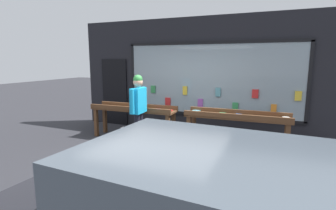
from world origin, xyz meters
TOP-DOWN VIEW (x-y plane):
  - ground_plane at (0.00, 0.00)m, footprint 40.00×40.00m
  - shopfront_facade at (-0.01, 2.39)m, footprint 7.34×0.29m
  - display_table_left at (-1.34, 1.15)m, footprint 2.33×0.65m
  - display_table_right at (1.34, 1.15)m, footprint 2.33×0.68m
  - person_browsing at (-0.86, 0.58)m, footprint 0.24×0.68m
  - small_dog at (-1.27, 0.47)m, footprint 0.37×0.58m

SIDE VIEW (x-z plane):
  - ground_plane at x=0.00m, z-range 0.00..0.00m
  - small_dog at x=-1.27m, z-range 0.07..0.49m
  - display_table_left at x=-1.34m, z-range 0.26..1.16m
  - display_table_right at x=1.34m, z-range 0.27..1.21m
  - person_browsing at x=-0.86m, z-range 0.16..1.90m
  - shopfront_facade at x=-0.01m, z-range -0.01..3.23m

